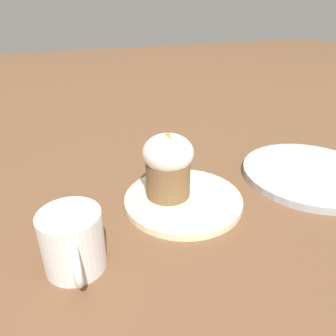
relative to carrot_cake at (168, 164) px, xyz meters
name	(u,v)px	position (x,y,z in m)	size (l,w,h in m)	color
ground_plane	(183,203)	(0.02, 0.02, -0.08)	(4.00, 4.00, 0.00)	brown
dessert_plate	(183,200)	(0.02, 0.02, -0.07)	(0.22, 0.22, 0.01)	beige
carrot_cake	(168,164)	(0.00, 0.00, 0.00)	(0.09, 0.09, 0.12)	brown
spoon	(185,191)	(0.01, 0.03, -0.06)	(0.09, 0.12, 0.01)	silver
coffee_cup	(73,242)	(0.12, -0.18, -0.03)	(0.12, 0.09, 0.09)	white
side_plate	(311,174)	(0.02, 0.32, -0.07)	(0.28, 0.28, 0.02)	#B2B7BC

